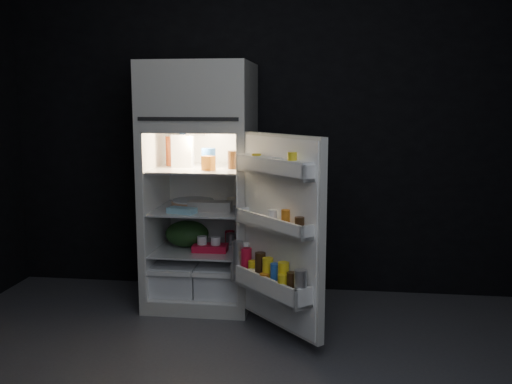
# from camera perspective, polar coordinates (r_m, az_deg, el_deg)

# --- Properties ---
(wall_back) EXTENTS (4.00, 0.00, 2.70)m
(wall_back) POSITION_cam_1_polar(r_m,az_deg,el_deg) (4.51, 0.19, 7.09)
(wall_back) COLOR black
(wall_back) RESTS_ON ground
(wall_front) EXTENTS (4.00, 0.00, 2.70)m
(wall_front) POSITION_cam_1_polar(r_m,az_deg,el_deg) (1.22, -20.34, 0.93)
(wall_front) COLOR black
(wall_front) RESTS_ON ground
(refrigerator) EXTENTS (0.76, 0.71, 1.78)m
(refrigerator) POSITION_cam_1_polar(r_m,az_deg,el_deg) (4.23, -5.49, 1.55)
(refrigerator) COLOR beige
(refrigerator) RESTS_ON ground
(fridge_door) EXTENTS (0.63, 0.66, 1.22)m
(fridge_door) POSITION_cam_1_polar(r_m,az_deg,el_deg) (3.55, 2.19, -4.49)
(fridge_door) COLOR beige
(fridge_door) RESTS_ON ground
(milk_jug) EXTENTS (0.16, 0.16, 0.24)m
(milk_jug) POSITION_cam_1_polar(r_m,az_deg,el_deg) (4.24, -7.32, 4.13)
(milk_jug) COLOR white
(milk_jug) RESTS_ON refrigerator
(mayo_jar) EXTENTS (0.13, 0.13, 0.14)m
(mayo_jar) POSITION_cam_1_polar(r_m,az_deg,el_deg) (4.20, -4.76, 3.44)
(mayo_jar) COLOR #2154B4
(mayo_jar) RESTS_ON refrigerator
(jam_jar) EXTENTS (0.12, 0.12, 0.13)m
(jam_jar) POSITION_cam_1_polar(r_m,az_deg,el_deg) (4.09, -2.23, 3.24)
(jam_jar) COLOR #311D0D
(jam_jar) RESTS_ON refrigerator
(amber_bottle) EXTENTS (0.10, 0.10, 0.22)m
(amber_bottle) POSITION_cam_1_polar(r_m,az_deg,el_deg) (4.34, -8.42, 4.08)
(amber_bottle) COLOR #BB4B1D
(amber_bottle) RESTS_ON refrigerator
(small_carton) EXTENTS (0.10, 0.09, 0.10)m
(small_carton) POSITION_cam_1_polar(r_m,az_deg,el_deg) (4.02, -4.78, 2.90)
(small_carton) COLOR #C26916
(small_carton) RESTS_ON refrigerator
(egg_carton) EXTENTS (0.31, 0.12, 0.07)m
(egg_carton) POSITION_cam_1_polar(r_m,az_deg,el_deg) (4.10, -4.58, -1.42)
(egg_carton) COLOR gray
(egg_carton) RESTS_ON refrigerator
(pie) EXTENTS (0.38, 0.38, 0.04)m
(pie) POSITION_cam_1_polar(r_m,az_deg,el_deg) (4.30, -6.31, -1.16)
(pie) COLOR tan
(pie) RESTS_ON refrigerator
(flat_package) EXTENTS (0.22, 0.15, 0.04)m
(flat_package) POSITION_cam_1_polar(r_m,az_deg,el_deg) (4.04, -7.42, -1.84)
(flat_package) COLOR #89C2D5
(flat_package) RESTS_ON refrigerator
(wrapped_pkg) EXTENTS (0.12, 0.11, 0.05)m
(wrapped_pkg) POSITION_cam_1_polar(r_m,az_deg,el_deg) (4.35, -2.16, -0.92)
(wrapped_pkg) COLOR #F0DFC4
(wrapped_pkg) RESTS_ON refrigerator
(produce_bag) EXTENTS (0.41, 0.38, 0.20)m
(produce_bag) POSITION_cam_1_polar(r_m,az_deg,el_deg) (4.31, -6.91, -4.16)
(produce_bag) COLOR #193815
(produce_bag) RESTS_ON refrigerator
(yogurt_tray) EXTENTS (0.25, 0.14, 0.05)m
(yogurt_tray) POSITION_cam_1_polar(r_m,az_deg,el_deg) (4.18, -4.60, -5.60)
(yogurt_tray) COLOR red
(yogurt_tray) RESTS_ON refrigerator
(small_can_red) EXTENTS (0.10, 0.10, 0.09)m
(small_can_red) POSITION_cam_1_polar(r_m,az_deg,el_deg) (4.42, -2.66, -4.48)
(small_can_red) COLOR red
(small_can_red) RESTS_ON refrigerator
(small_can_silver) EXTENTS (0.08, 0.08, 0.09)m
(small_can_silver) POSITION_cam_1_polar(r_m,az_deg,el_deg) (4.34, -2.56, -4.72)
(small_can_silver) COLOR #B4B5B8
(small_can_silver) RESTS_ON refrigerator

